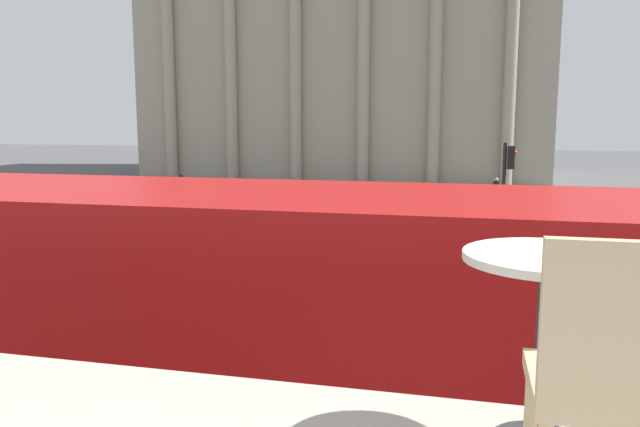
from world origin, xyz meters
TOP-DOWN VIEW (x-y plane):
  - double_decker_bus at (-0.66, 3.31)m, footprint 10.64×2.71m
  - cafe_dining_table at (0.91, -0.35)m, footprint 0.60×0.60m
  - cafe_chair_0 at (1.01, -0.92)m, footprint 0.40×0.40m
  - plaza_building_left at (-9.79, 52.28)m, footprint 33.35×16.79m
  - traffic_light_near at (-5.27, 9.68)m, footprint 0.42×0.24m
  - traffic_light_mid at (1.78, 17.21)m, footprint 0.42×0.24m
  - car_silver at (5.07, 17.21)m, footprint 4.20×1.93m
  - pedestrian_yellow at (-3.68, 14.10)m, footprint 0.32×0.32m
  - pedestrian_black at (2.19, 33.03)m, footprint 0.32×0.32m

SIDE VIEW (x-z plane):
  - car_silver at x=5.07m, z-range 0.02..1.37m
  - pedestrian_black at x=2.19m, z-range 0.12..1.73m
  - pedestrian_yellow at x=-3.68m, z-range 0.13..1.86m
  - double_decker_bus at x=-0.66m, z-range 0.24..4.35m
  - traffic_light_near at x=-5.27m, z-range 0.57..4.22m
  - traffic_light_mid at x=1.78m, z-range 0.61..4.72m
  - cafe_chair_0 at x=1.01m, z-range 3.70..4.61m
  - cafe_dining_table at x=0.91m, z-range 3.80..4.53m
  - plaza_building_left at x=-9.79m, z-range 0.00..23.04m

